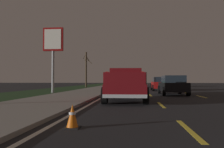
{
  "coord_description": "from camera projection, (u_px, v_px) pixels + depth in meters",
  "views": [
    {
      "loc": [
        -1.62,
        3.03,
        1.16
      ],
      "look_at": [
        11.06,
        4.28,
        1.53
      ],
      "focal_mm": 35.4,
      "sensor_mm": 36.0,
      "label": 1
    }
  ],
  "objects": [
    {
      "name": "sidewalk_shoulder",
      "position": [
        100.0,
        89.0,
        28.87
      ],
      "size": [
        108.0,
        4.0,
        0.12
      ],
      "primitive_type": "cube",
      "color": "gray",
      "rests_on": "ground"
    },
    {
      "name": "traffic_cone_near",
      "position": [
        72.0,
        116.0,
        5.37
      ],
      "size": [
        0.36,
        0.36,
        0.58
      ],
      "color": "black",
      "rests_on": "ground"
    },
    {
      "name": "pickup_truck",
      "position": [
        126.0,
        85.0,
        12.86
      ],
      "size": [
        5.46,
        2.36,
        1.87
      ],
      "color": "maroon",
      "rests_on": "ground"
    },
    {
      "name": "sedan_blue",
      "position": [
        170.0,
        82.0,
        39.91
      ],
      "size": [
        4.42,
        2.06,
        1.54
      ],
      "color": "navy",
      "rests_on": "ground"
    },
    {
      "name": "grass_verge",
      "position": [
        63.0,
        89.0,
        29.36
      ],
      "size": [
        108.0,
        6.0,
        0.01
      ],
      "primitive_type": "cube",
      "color": "#1E3819",
      "rests_on": "ground"
    },
    {
      "name": "gas_price_sign",
      "position": [
        53.0,
        44.0,
        20.76
      ],
      "size": [
        0.27,
        1.9,
        6.12
      ],
      "color": "#99999E",
      "rests_on": "ground"
    },
    {
      "name": "lane_markings",
      "position": [
        134.0,
        88.0,
        32.12
      ],
      "size": [
        108.26,
        7.04,
        0.01
      ],
      "color": "yellow",
      "rests_on": "ground"
    },
    {
      "name": "sedan_black",
      "position": [
        173.0,
        85.0,
        17.94
      ],
      "size": [
        4.4,
        2.02,
        1.54
      ],
      "color": "black",
      "rests_on": "ground"
    },
    {
      "name": "sedan_green",
      "position": [
        131.0,
        83.0,
        35.73
      ],
      "size": [
        4.4,
        2.03,
        1.54
      ],
      "color": "#14592D",
      "rests_on": "ground"
    },
    {
      "name": "bare_tree_far",
      "position": [
        86.0,
        68.0,
        36.9
      ],
      "size": [
        1.53,
        1.75,
        5.9
      ],
      "color": "#423323",
      "rests_on": "ground"
    },
    {
      "name": "sedan_red",
      "position": [
        160.0,
        84.0,
        25.44
      ],
      "size": [
        4.42,
        2.05,
        1.54
      ],
      "color": "maroon",
      "rests_on": "ground"
    },
    {
      "name": "ground",
      "position": [
        158.0,
        89.0,
        28.14
      ],
      "size": [
        144.0,
        144.0,
        0.0
      ],
      "primitive_type": "plane",
      "color": "black"
    }
  ]
}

